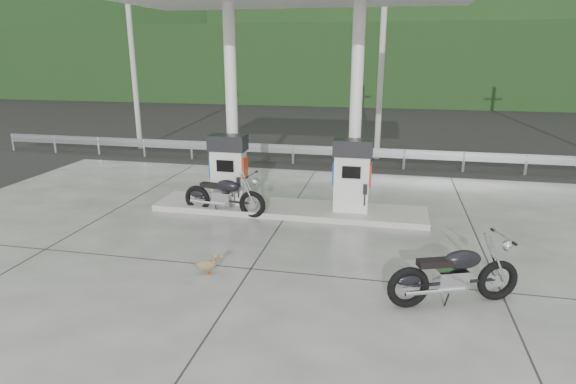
% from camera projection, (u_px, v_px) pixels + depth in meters
% --- Properties ---
extents(ground, '(160.00, 160.00, 0.00)m').
position_uv_depth(ground, '(264.00, 250.00, 10.15)').
color(ground, black).
rests_on(ground, ground).
extents(forecourt_apron, '(18.00, 14.00, 0.02)m').
position_uv_depth(forecourt_apron, '(264.00, 249.00, 10.15)').
color(forecourt_apron, slate).
rests_on(forecourt_apron, ground).
extents(pump_island, '(7.00, 1.40, 0.15)m').
position_uv_depth(pump_island, '(289.00, 209.00, 12.47)').
color(pump_island, '#99978E').
rests_on(pump_island, forecourt_apron).
extents(gas_pump_left, '(0.95, 0.55, 1.80)m').
position_uv_depth(gas_pump_left, '(229.00, 169.00, 12.51)').
color(gas_pump_left, silver).
rests_on(gas_pump_left, pump_island).
extents(gas_pump_right, '(0.95, 0.55, 1.80)m').
position_uv_depth(gas_pump_right, '(352.00, 176.00, 11.87)').
color(gas_pump_right, silver).
rests_on(gas_pump_right, pump_island).
extents(canopy_column_left, '(0.30, 0.30, 5.00)m').
position_uv_depth(canopy_column_left, '(232.00, 106.00, 12.44)').
color(canopy_column_left, white).
rests_on(canopy_column_left, pump_island).
extents(canopy_column_right, '(0.30, 0.30, 5.00)m').
position_uv_depth(canopy_column_right, '(356.00, 109.00, 11.80)').
color(canopy_column_right, white).
rests_on(canopy_column_right, pump_island).
extents(guardrail, '(26.00, 0.16, 1.42)m').
position_uv_depth(guardrail, '(320.00, 146.00, 17.46)').
color(guardrail, '#929599').
rests_on(guardrail, ground).
extents(road, '(60.00, 7.00, 0.01)m').
position_uv_depth(road, '(331.00, 147.00, 20.94)').
color(road, black).
rests_on(road, ground).
extents(utility_pole_a, '(0.22, 0.22, 8.00)m').
position_uv_depth(utility_pole_a, '(132.00, 52.00, 19.53)').
color(utility_pole_a, '#9A9994').
rests_on(utility_pole_a, ground).
extents(utility_pole_b, '(0.22, 0.22, 8.00)m').
position_uv_depth(utility_pole_b, '(382.00, 52.00, 17.53)').
color(utility_pole_b, '#9A9994').
rests_on(utility_pole_b, ground).
extents(tree_band, '(80.00, 6.00, 6.00)m').
position_uv_depth(tree_band, '(362.00, 64.00, 37.45)').
color(tree_band, black).
rests_on(tree_band, ground).
extents(forested_hills, '(100.00, 40.00, 140.00)m').
position_uv_depth(forested_hills, '(375.00, 81.00, 66.44)').
color(forested_hills, black).
rests_on(forested_hills, ground).
extents(motorcycle_left, '(2.16, 0.91, 0.99)m').
position_uv_depth(motorcycle_left, '(224.00, 196.00, 12.14)').
color(motorcycle_left, black).
rests_on(motorcycle_left, forecourt_apron).
extents(motorcycle_right, '(2.22, 1.39, 1.01)m').
position_uv_depth(motorcycle_right, '(454.00, 275.00, 7.83)').
color(motorcycle_right, black).
rests_on(motorcycle_right, forecourt_apron).
extents(duck, '(0.49, 0.29, 0.34)m').
position_uv_depth(duck, '(206.00, 265.00, 8.96)').
color(duck, brown).
rests_on(duck, forecourt_apron).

